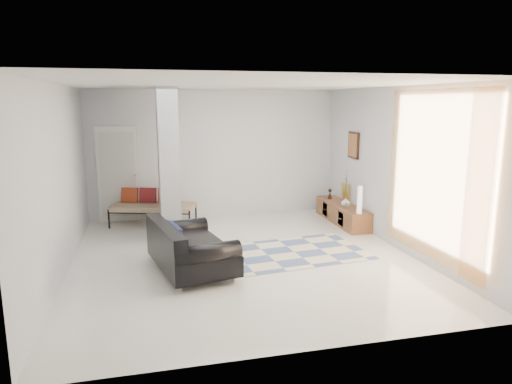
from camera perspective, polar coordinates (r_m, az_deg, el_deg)
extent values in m
plane|color=silver|center=(7.64, -1.57, -8.17)|extent=(6.00, 6.00, 0.00)
plane|color=white|center=(7.22, -1.70, 13.30)|extent=(6.00, 6.00, 0.00)
plane|color=silver|center=(10.23, -5.14, 4.78)|extent=(6.00, 0.00, 6.00)
plane|color=silver|center=(4.47, 6.41, -3.56)|extent=(6.00, 0.00, 6.00)
plane|color=silver|center=(7.26, -23.40, 1.28)|extent=(0.00, 6.00, 6.00)
plane|color=silver|center=(8.31, 17.27, 2.84)|extent=(0.00, 6.00, 6.00)
cube|color=#A4A9AB|center=(8.74, -10.93, 3.53)|extent=(0.35, 1.20, 2.80)
cube|color=white|center=(10.15, -16.88, 2.12)|extent=(0.85, 0.06, 2.04)
plane|color=gold|center=(7.31, 21.34, 1.89)|extent=(0.00, 2.55, 2.55)
cube|color=#391C0F|center=(9.76, 12.11, 5.74)|extent=(0.04, 0.45, 0.55)
cube|color=brown|center=(9.91, 10.72, -2.63)|extent=(0.45, 1.91, 0.40)
cube|color=#391C0F|center=(9.45, 10.58, -3.30)|extent=(0.02, 0.25, 0.28)
cube|color=#391C0F|center=(10.21, 8.65, -2.16)|extent=(0.02, 0.25, 0.28)
cube|color=#F5C048|center=(10.13, 11.12, -0.03)|extent=(0.09, 0.32, 0.40)
cube|color=silver|center=(9.44, 11.27, -1.73)|extent=(0.04, 0.10, 0.12)
cylinder|color=silver|center=(6.41, -9.46, -11.78)|extent=(0.05, 0.05, 0.10)
cylinder|color=silver|center=(7.69, -12.45, -7.92)|extent=(0.05, 0.05, 0.10)
cylinder|color=silver|center=(6.65, -2.75, -10.76)|extent=(0.05, 0.05, 0.10)
cylinder|color=silver|center=(7.90, -6.78, -7.23)|extent=(0.05, 0.05, 0.10)
cube|color=black|center=(7.08, -8.02, -7.75)|extent=(1.32, 1.83, 0.30)
cube|color=black|center=(6.87, -11.27, -5.54)|extent=(0.54, 1.67, 0.36)
cylinder|color=black|center=(6.36, -6.12, -7.70)|extent=(0.98, 0.47, 0.28)
cylinder|color=black|center=(7.66, -9.68, -4.53)|extent=(0.98, 0.47, 0.28)
cube|color=black|center=(6.90, -10.31, -5.27)|extent=(0.26, 0.62, 0.31)
cylinder|color=black|center=(9.74, -17.92, -3.23)|extent=(0.04, 0.04, 0.40)
cylinder|color=black|center=(9.27, -8.31, -3.51)|extent=(0.04, 0.04, 0.40)
cylinder|color=black|center=(10.36, -16.57, -2.31)|extent=(0.04, 0.04, 0.40)
cylinder|color=black|center=(9.92, -7.52, -2.52)|extent=(0.04, 0.04, 0.40)
cube|color=beige|center=(9.75, -12.72, -1.86)|extent=(1.81, 1.16, 0.12)
cube|color=#97351B|center=(10.00, -15.50, -0.37)|extent=(0.37, 0.26, 0.33)
cube|color=maroon|center=(9.88, -13.35, -0.40)|extent=(0.37, 0.26, 0.33)
cube|color=#97351B|center=(9.78, -11.16, -0.43)|extent=(0.37, 0.26, 0.33)
cube|color=beige|center=(7.90, 4.81, -7.50)|extent=(2.52, 1.82, 0.01)
cylinder|color=white|center=(9.07, 12.84, -0.95)|extent=(0.10, 0.10, 0.54)
imported|color=silver|center=(9.60, 11.14, -1.26)|extent=(0.21, 0.21, 0.20)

